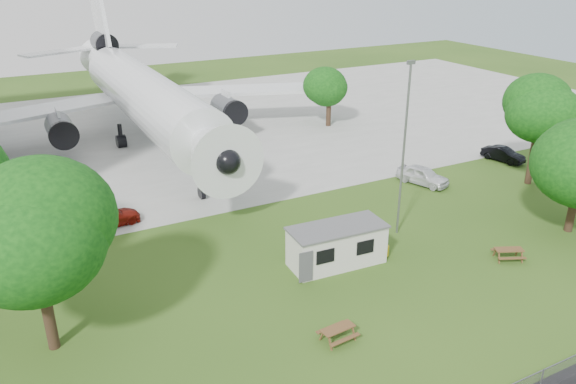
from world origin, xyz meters
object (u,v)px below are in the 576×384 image
site_cabin (337,245)px  picnic_west (338,340)px  picnic_east (507,259)px  airliner (142,92)px

site_cabin → picnic_west: 7.93m
site_cabin → picnic_east: site_cabin is taller
picnic_east → picnic_west: bearing=-147.6°
airliner → picnic_west: airliner is taller
airliner → site_cabin: bearing=-82.6°
airliner → picnic_west: size_ratio=26.52×
site_cabin → picnic_east: bearing=-25.2°
site_cabin → picnic_west: site_cabin is taller
airliner → picnic_east: (14.19, -36.06, -5.27)m
airliner → picnic_east: 39.11m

